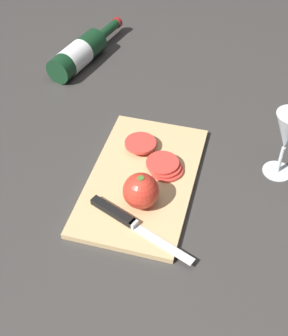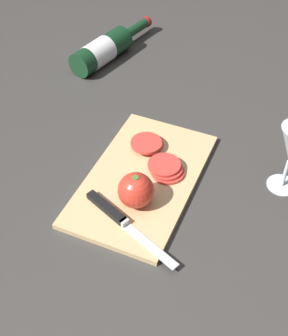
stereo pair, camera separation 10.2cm
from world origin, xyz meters
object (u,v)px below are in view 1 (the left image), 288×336
at_px(whole_tomato, 141,191).
at_px(tomato_slice_stack_far, 165,166).
at_px(wine_bottle, 80,53).
at_px(wine_glass, 288,134).
at_px(tomato_slice_stack_near, 141,143).
at_px(knife, 122,217).

xyz_separation_m(whole_tomato, tomato_slice_stack_far, (0.11, -0.03, -0.03)).
height_order(wine_bottle, wine_glass, wine_glass).
bearing_deg(tomato_slice_stack_near, knife, -174.73).
bearing_deg(knife, wine_bottle, 140.92).
bearing_deg(knife, whole_tomato, 85.09).
distance_m(wine_bottle, tomato_slice_stack_near, 0.42).
xyz_separation_m(wine_bottle, knife, (-0.54, -0.29, -0.02)).
bearing_deg(knife, tomato_slice_stack_near, 117.62).
relative_size(wine_bottle, knife, 1.39).
bearing_deg(tomato_slice_stack_far, tomato_slice_stack_near, 49.85).
relative_size(knife, tomato_slice_stack_near, 2.73).
xyz_separation_m(wine_bottle, tomato_slice_stack_near, (-0.32, -0.27, -0.01)).
bearing_deg(tomato_slice_stack_far, wine_glass, -73.26).
height_order(wine_glass, tomato_slice_stack_far, wine_glass).
height_order(tomato_slice_stack_near, tomato_slice_stack_far, same).
height_order(wine_glass, tomato_slice_stack_near, wine_glass).
bearing_deg(wine_glass, tomato_slice_stack_far, 106.74).
relative_size(wine_bottle, whole_tomato, 4.31).
relative_size(tomato_slice_stack_near, tomato_slice_stack_far, 1.02).
distance_m(wine_glass, whole_tomato, 0.34).
relative_size(wine_glass, knife, 0.69).
bearing_deg(wine_bottle, whole_tomato, -146.69).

